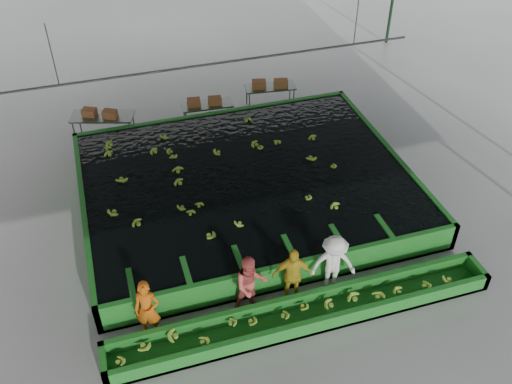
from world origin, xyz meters
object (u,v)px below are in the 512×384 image
object	(u,v)px
flotation_tank	(247,186)
sorting_trough	(305,314)
packing_table_mid	(208,114)
packing_table_left	(104,127)
packing_table_right	(270,96)
worker_b	(250,285)
worker_d	(333,264)
worker_a	(147,309)
worker_c	(292,275)
box_stack_mid	(205,105)
box_stack_right	(270,87)
box_stack_left	(100,116)

from	to	relation	value
flotation_tank	sorting_trough	bearing A→B (deg)	-90.00
sorting_trough	packing_table_mid	size ratio (longest dim) A/B	5.32
sorting_trough	packing_table_left	size ratio (longest dim) A/B	4.58
packing_table_left	packing_table_right	bearing A→B (deg)	4.05
worker_b	worker_d	bearing A→B (deg)	-0.55
worker_a	worker_c	bearing A→B (deg)	20.69
sorting_trough	box_stack_mid	distance (m)	9.73
sorting_trough	box_stack_right	bearing A→B (deg)	76.42
packing_table_mid	packing_table_right	size ratio (longest dim) A/B	0.97
worker_a	packing_table_left	world-z (taller)	worker_a
flotation_tank	worker_d	distance (m)	4.45
box_stack_mid	worker_c	bearing A→B (deg)	-88.95
sorting_trough	packing_table_left	distance (m)	10.58
sorting_trough	worker_c	size ratio (longest dim) A/B	5.78
packing_table_mid	packing_table_right	bearing A→B (deg)	11.73
box_stack_left	sorting_trough	bearing A→B (deg)	-67.91
flotation_tank	worker_a	distance (m)	5.71
worker_a	worker_d	bearing A→B (deg)	20.69
box_stack_mid	box_stack_left	bearing A→B (deg)	178.67
worker_c	packing_table_left	xyz separation A→B (m)	(-3.84, 9.03, -0.37)
worker_b	box_stack_mid	world-z (taller)	worker_b
packing_table_left	box_stack_right	size ratio (longest dim) A/B	1.59
worker_d	box_stack_left	distance (m)	10.31
worker_a	sorting_trough	bearing A→B (deg)	8.61
worker_b	packing_table_right	distance (m)	10.18
packing_table_right	box_stack_right	size ratio (longest dim) A/B	1.42
box_stack_left	packing_table_left	bearing A→B (deg)	26.48
sorting_trough	packing_table_mid	world-z (taller)	packing_table_mid
worker_b	box_stack_right	size ratio (longest dim) A/B	1.28
flotation_tank	worker_a	world-z (taller)	worker_a
packing_table_mid	box_stack_left	bearing A→B (deg)	179.11
box_stack_left	flotation_tank	bearing A→B (deg)	-49.75
box_stack_left	box_stack_right	distance (m)	6.46
worker_c	worker_d	world-z (taller)	worker_d
worker_c	box_stack_right	bearing A→B (deg)	88.59
sorting_trough	box_stack_right	size ratio (longest dim) A/B	7.30
packing_table_left	box_stack_mid	world-z (taller)	same
worker_c	box_stack_mid	bearing A→B (deg)	104.74
worker_c	packing_table_left	world-z (taller)	worker_c
flotation_tank	worker_b	xyz separation A→B (m)	(-1.17, -4.30, 0.43)
packing_table_left	packing_table_mid	size ratio (longest dim) A/B	1.16
worker_d	box_stack_right	xyz separation A→B (m)	(1.42, 9.41, -0.02)
packing_table_mid	box_stack_right	xyz separation A→B (m)	(2.59, 0.47, 0.46)
flotation_tank	worker_a	size ratio (longest dim) A/B	5.83
worker_a	worker_b	size ratio (longest dim) A/B	0.98
worker_c	box_stack_right	distance (m)	9.74
packing_table_left	sorting_trough	bearing A→B (deg)	-68.30
packing_table_mid	packing_table_left	bearing A→B (deg)	178.61
worker_c	packing_table_right	world-z (taller)	worker_c
flotation_tank	box_stack_right	bearing A→B (deg)	64.23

